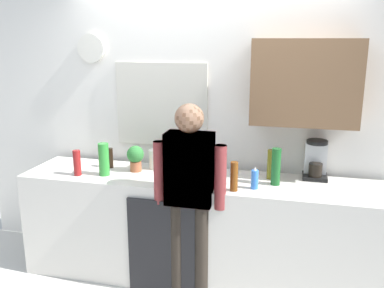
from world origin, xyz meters
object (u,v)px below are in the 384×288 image
object	(u,v)px
cup_blue_mug	(200,172)
person_at_sink	(189,188)
bottle_green_wine	(276,167)
bottle_olive_oil	(271,164)
bottle_red_vinegar	(77,163)
storage_canister	(157,159)
person_guest	(189,188)
potted_plant	(135,157)
coffee_maker	(316,161)
bottle_amber_beer	(234,176)
bottle_clear_soda	(104,159)
dish_soap	(255,179)
bottle_dark_sauce	(110,158)

from	to	relation	value
cup_blue_mug	person_at_sink	world-z (taller)	person_at_sink
bottle_green_wine	bottle_olive_oil	bearing A→B (deg)	109.19
bottle_red_vinegar	storage_canister	bearing A→B (deg)	30.49
storage_canister	person_at_sink	size ratio (longest dim) A/B	0.11
cup_blue_mug	person_guest	bearing A→B (deg)	-91.50
bottle_olive_oil	potted_plant	distance (m)	1.17
cup_blue_mug	potted_plant	bearing A→B (deg)	176.60
potted_plant	person_guest	distance (m)	0.69
coffee_maker	storage_canister	bearing A→B (deg)	-176.81
bottle_amber_beer	bottle_olive_oil	bearing A→B (deg)	54.30
bottle_green_wine	bottle_amber_beer	bearing A→B (deg)	-144.55
coffee_maker	bottle_clear_soda	world-z (taller)	coffee_maker
coffee_maker	person_guest	distance (m)	1.11
bottle_amber_beer	dish_soap	world-z (taller)	bottle_amber_beer
coffee_maker	storage_canister	size ratio (longest dim) A/B	1.94
person_guest	potted_plant	bearing A→B (deg)	-56.33
potted_plant	dish_soap	xyz separation A→B (m)	(1.06, -0.19, -0.05)
bottle_amber_beer	bottle_red_vinegar	size ratio (longest dim) A/B	1.05
bottle_dark_sauce	potted_plant	xyz separation A→B (m)	(0.26, -0.04, 0.04)
coffee_maker	storage_canister	xyz separation A→B (m)	(-1.37, -0.08, -0.06)
person_at_sink	person_guest	bearing A→B (deg)	0.00
coffee_maker	storage_canister	world-z (taller)	coffee_maker
storage_canister	cup_blue_mug	bearing A→B (deg)	-20.16
bottle_dark_sauce	bottle_green_wine	xyz separation A→B (m)	(1.48, -0.10, 0.06)
bottle_dark_sauce	potted_plant	world-z (taller)	potted_plant
person_at_sink	storage_canister	bearing A→B (deg)	143.52
bottle_amber_beer	potted_plant	size ratio (longest dim) A/B	1.00
potted_plant	bottle_amber_beer	bearing A→B (deg)	-16.84
coffee_maker	bottle_amber_beer	world-z (taller)	coffee_maker
bottle_red_vinegar	person_guest	xyz separation A→B (m)	(1.02, -0.14, -0.08)
potted_plant	storage_canister	distance (m)	0.20
dish_soap	storage_canister	world-z (taller)	dish_soap
person_at_sink	bottle_green_wine	bearing A→B (deg)	37.97
bottle_dark_sauce	dish_soap	distance (m)	1.35
bottle_olive_oil	bottle_red_vinegar	xyz separation A→B (m)	(-1.61, -0.30, -0.01)
bottle_red_vinegar	potted_plant	distance (m)	0.50
bottle_olive_oil	dish_soap	size ratio (longest dim) A/B	1.39
bottle_green_wine	dish_soap	bearing A→B (deg)	-138.90
bottle_red_vinegar	dish_soap	xyz separation A→B (m)	(1.50, 0.03, -0.03)
potted_plant	storage_canister	size ratio (longest dim) A/B	1.35
bottle_dark_sauce	cup_blue_mug	world-z (taller)	bottle_dark_sauce
bottle_olive_oil	potted_plant	bearing A→B (deg)	-176.16
storage_canister	bottle_green_wine	bearing A→B (deg)	-9.90
bottle_amber_beer	coffee_maker	bearing A→B (deg)	37.74
person_at_sink	bottle_red_vinegar	bearing A→B (deg)	-175.25
coffee_maker	bottle_amber_beer	xyz separation A→B (m)	(-0.62, -0.48, -0.03)
bottle_green_wine	potted_plant	distance (m)	1.22
bottle_amber_beer	potted_plant	distance (m)	0.95
storage_canister	person_at_sink	distance (m)	0.65
cup_blue_mug	person_at_sink	distance (m)	0.33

